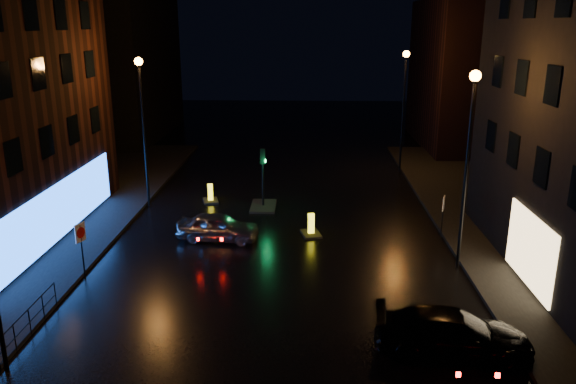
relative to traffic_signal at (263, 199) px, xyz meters
name	(u,v)px	position (x,y,z in m)	size (l,w,h in m)	color
ground	(267,339)	(1.20, -14.00, -0.50)	(120.00, 120.00, 0.00)	black
building_far_left	(117,59)	(-14.80, 21.00, 6.50)	(8.00, 16.00, 14.00)	black
building_far_right	(471,74)	(16.20, 18.00, 5.50)	(8.00, 14.00, 12.00)	black
street_lamp_lfar	(142,110)	(-6.60, 0.00, 5.06)	(0.44, 0.44, 8.37)	black
street_lamp_rnear	(469,141)	(9.00, -8.00, 5.06)	(0.44, 0.44, 8.37)	black
street_lamp_rfar	(404,93)	(9.00, 8.00, 5.06)	(0.44, 0.44, 8.37)	black
traffic_signal	(263,199)	(0.00, 0.00, 0.00)	(1.40, 2.40, 3.45)	black
guard_railing	(14,331)	(-6.80, -15.00, 0.24)	(0.05, 6.04, 1.00)	black
silver_hatchback	(218,227)	(-1.80, -5.11, 0.17)	(1.58, 3.94, 1.34)	#A0A2A7
dark_sedan	(453,333)	(7.14, -14.61, 0.21)	(2.00, 4.92, 1.43)	black
bollard_near	(311,230)	(2.71, -4.30, -0.26)	(1.12, 1.44, 1.12)	black
bollard_far	(211,198)	(-3.19, 0.93, -0.26)	(1.12, 1.41, 1.09)	black
road_sign_left	(81,237)	(-6.70, -9.49, 1.28)	(0.23, 0.56, 2.37)	black
road_sign_right	(443,207)	(9.10, -4.45, 1.09)	(0.21, 0.50, 2.12)	black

